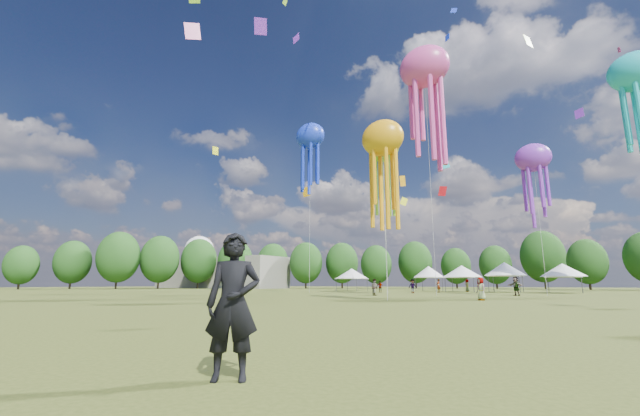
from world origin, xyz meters
The scene contains 10 objects.
ground centered at (0.00, 0.00, 0.00)m, with size 300.00×300.00×0.00m, color #384416.
observer_main centered at (7.69, -2.23, 0.94)m, with size 0.68×0.45×1.87m, color black.
spectator_near centered at (-6.35, 32.03, 0.85)m, with size 0.82×0.64×1.69m, color gray.
spectators_far centered at (1.44, 43.96, 0.90)m, with size 31.57×34.00×1.93m.
festival_tents centered at (-3.84, 56.49, 3.05)m, with size 36.90×8.83×4.27m.
show_kites centered at (1.15, 38.18, 19.34)m, with size 43.50×27.64×27.39m.
small_kites centered at (0.10, 41.74, 31.11)m, with size 66.60×57.04×46.50m.
treeline centered at (-3.87, 62.51, 6.54)m, with size 201.57×95.24×13.43m.
hangar centered at (-72.00, 72.00, 4.00)m, with size 40.00×12.00×8.00m, color gray.
radome centered at (-88.00, 78.00, 9.99)m, with size 9.00×9.00×16.00m.
Camera 1 is at (11.50, -6.05, 1.20)m, focal length 22.22 mm.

